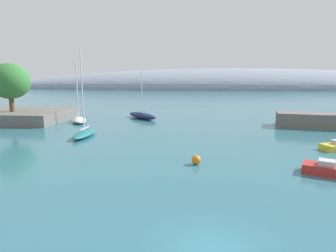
{
  "coord_description": "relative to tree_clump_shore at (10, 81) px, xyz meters",
  "views": [
    {
      "loc": [
        -1.05,
        -10.96,
        7.3
      ],
      "look_at": [
        -3.8,
        24.96,
        1.16
      ],
      "focal_mm": 30.03,
      "sensor_mm": 36.0,
      "label": 1
    }
  ],
  "objects": [
    {
      "name": "distant_ridge",
      "position": [
        59.55,
        164.02,
        -6.8
      ],
      "size": [
        322.18,
        87.38,
        28.46
      ],
      "primitive_type": "ellipsoid",
      "color": "gray",
      "rests_on": "ground"
    },
    {
      "name": "sailboat_teal_near_shore",
      "position": [
        16.28,
        -10.68,
        -6.3
      ],
      "size": [
        1.92,
        6.2,
        10.69
      ],
      "rotation": [
        0.0,
        0.0,
        4.69
      ],
      "color": "#1E6B70",
      "rests_on": "water"
    },
    {
      "name": "water",
      "position": [
        30.47,
        -33.44,
        -6.8
      ],
      "size": [
        600.0,
        600.0,
        0.0
      ],
      "primitive_type": "plane",
      "color": "#2D6675",
      "rests_on": "ground"
    },
    {
      "name": "shore_outcrop",
      "position": [
        -0.64,
        1.83,
        -5.89
      ],
      "size": [
        17.12,
        13.38,
        1.82
      ],
      "primitive_type": "cube",
      "color": "#66605B",
      "rests_on": "ground"
    },
    {
      "name": "mooring_buoy_orange",
      "position": [
        30.07,
        -21.06,
        -6.4
      ],
      "size": [
        0.8,
        0.8,
        0.8
      ],
      "primitive_type": "sphere",
      "color": "orange",
      "rests_on": "water"
    },
    {
      "name": "tree_clump_shore",
      "position": [
        0.0,
        0.0,
        0.0
      ],
      "size": [
        6.44,
        6.44,
        7.9
      ],
      "color": "brown",
      "rests_on": "shore_outcrop"
    },
    {
      "name": "sailboat_navy_outer_mooring",
      "position": [
        20.82,
        6.0,
        -6.2
      ],
      "size": [
        7.04,
        7.48,
        8.69
      ],
      "rotation": [
        0.0,
        0.0,
        5.45
      ],
      "color": "navy",
      "rests_on": "water"
    },
    {
      "name": "sailboat_white_mid_mooring",
      "position": [
        11.02,
        0.69,
        -6.27
      ],
      "size": [
        4.72,
        6.44,
        9.75
      ],
      "rotation": [
        0.0,
        0.0,
        5.18
      ],
      "color": "white",
      "rests_on": "water"
    }
  ]
}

